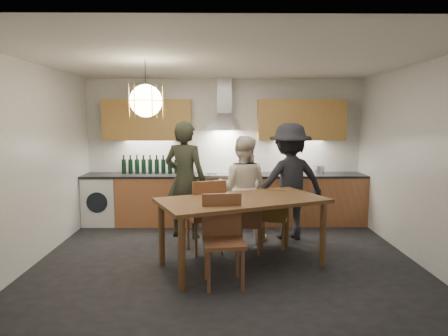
{
  "coord_description": "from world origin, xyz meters",
  "views": [
    {
      "loc": [
        -0.1,
        -5.1,
        1.88
      ],
      "look_at": [
        -0.03,
        0.4,
        1.2
      ],
      "focal_mm": 32.0,
      "sensor_mm": 36.0,
      "label": 1
    }
  ],
  "objects_px": {
    "chair_front": "(223,233)",
    "mixing_bowl": "(295,172)",
    "person_left": "(185,180)",
    "person_right": "(290,182)",
    "person_mid": "(243,188)",
    "chair_back_left": "(207,212)",
    "stock_pot": "(319,170)",
    "wine_bottles": "(150,164)",
    "dining_table": "(242,206)"
  },
  "relations": [
    {
      "from": "chair_front",
      "to": "mixing_bowl",
      "type": "xyz_separation_m",
      "value": [
        1.31,
        2.56,
        0.36
      ]
    },
    {
      "from": "person_left",
      "to": "person_right",
      "type": "bearing_deg",
      "value": -165.4
    },
    {
      "from": "person_mid",
      "to": "mixing_bowl",
      "type": "distance_m",
      "value": 1.34
    },
    {
      "from": "person_mid",
      "to": "mixing_bowl",
      "type": "height_order",
      "value": "person_mid"
    },
    {
      "from": "chair_back_left",
      "to": "person_mid",
      "type": "bearing_deg",
      "value": -149.28
    },
    {
      "from": "stock_pot",
      "to": "chair_front",
      "type": "bearing_deg",
      "value": -123.5
    },
    {
      "from": "person_left",
      "to": "wine_bottles",
      "type": "distance_m",
      "value": 1.16
    },
    {
      "from": "person_mid",
      "to": "wine_bottles",
      "type": "relative_size",
      "value": 1.58
    },
    {
      "from": "person_left",
      "to": "wine_bottles",
      "type": "height_order",
      "value": "person_left"
    },
    {
      "from": "chair_front",
      "to": "mixing_bowl",
      "type": "relative_size",
      "value": 3.16
    },
    {
      "from": "chair_back_left",
      "to": "person_left",
      "type": "xyz_separation_m",
      "value": [
        -0.37,
        0.81,
        0.32
      ]
    },
    {
      "from": "chair_front",
      "to": "chair_back_left",
      "type": "bearing_deg",
      "value": 96.09
    },
    {
      "from": "mixing_bowl",
      "to": "person_mid",
      "type": "bearing_deg",
      "value": -137.82
    },
    {
      "from": "chair_back_left",
      "to": "dining_table",
      "type": "bearing_deg",
      "value": 114.59
    },
    {
      "from": "chair_front",
      "to": "wine_bottles",
      "type": "bearing_deg",
      "value": 109.22
    },
    {
      "from": "dining_table",
      "to": "chair_front",
      "type": "relative_size",
      "value": 2.27
    },
    {
      "from": "dining_table",
      "to": "stock_pot",
      "type": "height_order",
      "value": "stock_pot"
    },
    {
      "from": "dining_table",
      "to": "mixing_bowl",
      "type": "distance_m",
      "value": 2.3
    },
    {
      "from": "person_mid",
      "to": "stock_pot",
      "type": "bearing_deg",
      "value": -131.78
    },
    {
      "from": "person_left",
      "to": "mixing_bowl",
      "type": "xyz_separation_m",
      "value": [
        1.89,
        0.76,
        0.02
      ]
    },
    {
      "from": "chair_back_left",
      "to": "person_right",
      "type": "distance_m",
      "value": 1.49
    },
    {
      "from": "person_left",
      "to": "person_mid",
      "type": "distance_m",
      "value": 0.92
    },
    {
      "from": "mixing_bowl",
      "to": "wine_bottles",
      "type": "xyz_separation_m",
      "value": [
        -2.59,
        0.15,
        0.13
      ]
    },
    {
      "from": "person_right",
      "to": "wine_bottles",
      "type": "distance_m",
      "value": 2.56
    },
    {
      "from": "dining_table",
      "to": "person_left",
      "type": "relative_size",
      "value": 1.25
    },
    {
      "from": "dining_table",
      "to": "person_right",
      "type": "distance_m",
      "value": 1.42
    },
    {
      "from": "dining_table",
      "to": "wine_bottles",
      "type": "distance_m",
      "value": 2.68
    },
    {
      "from": "person_right",
      "to": "wine_bottles",
      "type": "xyz_separation_m",
      "value": [
        -2.34,
        1.01,
        0.16
      ]
    },
    {
      "from": "dining_table",
      "to": "person_left",
      "type": "distance_m",
      "value": 1.52
    },
    {
      "from": "chair_back_left",
      "to": "person_right",
      "type": "height_order",
      "value": "person_right"
    },
    {
      "from": "mixing_bowl",
      "to": "stock_pot",
      "type": "height_order",
      "value": "stock_pot"
    },
    {
      "from": "stock_pot",
      "to": "wine_bottles",
      "type": "relative_size",
      "value": 0.19
    },
    {
      "from": "person_mid",
      "to": "person_right",
      "type": "bearing_deg",
      "value": -164.3
    },
    {
      "from": "person_right",
      "to": "stock_pot",
      "type": "distance_m",
      "value": 1.19
    },
    {
      "from": "person_right",
      "to": "wine_bottles",
      "type": "bearing_deg",
      "value": -37.49
    },
    {
      "from": "chair_front",
      "to": "person_mid",
      "type": "height_order",
      "value": "person_mid"
    },
    {
      "from": "dining_table",
      "to": "wine_bottles",
      "type": "relative_size",
      "value": 2.26
    },
    {
      "from": "dining_table",
      "to": "wine_bottles",
      "type": "xyz_separation_m",
      "value": [
        -1.54,
        2.18,
        0.29
      ]
    },
    {
      "from": "stock_pot",
      "to": "wine_bottles",
      "type": "bearing_deg",
      "value": 179.05
    },
    {
      "from": "mixing_bowl",
      "to": "wine_bottles",
      "type": "distance_m",
      "value": 2.6
    },
    {
      "from": "person_mid",
      "to": "wine_bottles",
      "type": "bearing_deg",
      "value": -19.3
    },
    {
      "from": "person_left",
      "to": "stock_pot",
      "type": "distance_m",
      "value": 2.49
    },
    {
      "from": "chair_back_left",
      "to": "chair_front",
      "type": "bearing_deg",
      "value": 81.05
    },
    {
      "from": "person_mid",
      "to": "mixing_bowl",
      "type": "xyz_separation_m",
      "value": [
        0.99,
        0.89,
        0.13
      ]
    },
    {
      "from": "person_mid",
      "to": "stock_pot",
      "type": "relative_size",
      "value": 8.34
    },
    {
      "from": "chair_front",
      "to": "person_left",
      "type": "height_order",
      "value": "person_left"
    },
    {
      "from": "person_mid",
      "to": "person_right",
      "type": "distance_m",
      "value": 0.74
    },
    {
      "from": "chair_front",
      "to": "person_mid",
      "type": "bearing_deg",
      "value": 72.86
    },
    {
      "from": "stock_pot",
      "to": "wine_bottles",
      "type": "distance_m",
      "value": 3.04
    },
    {
      "from": "person_left",
      "to": "person_right",
      "type": "xyz_separation_m",
      "value": [
        1.64,
        -0.1,
        -0.02
      ]
    }
  ]
}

